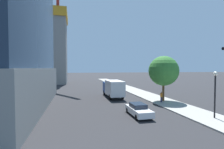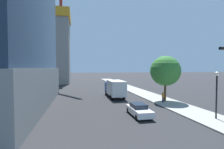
{
  "view_description": "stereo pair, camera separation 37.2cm",
  "coord_description": "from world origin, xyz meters",
  "px_view_note": "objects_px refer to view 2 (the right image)",
  "views": [
    {
      "loc": [
        -5.39,
        -2.93,
        5.44
      ],
      "look_at": [
        -1.58,
        13.51,
        4.8
      ],
      "focal_mm": 27.03,
      "sensor_mm": 36.0,
      "label": 1
    },
    {
      "loc": [
        -5.02,
        -3.01,
        5.44
      ],
      "look_at": [
        -1.58,
        13.51,
        4.8
      ],
      "focal_mm": 27.03,
      "sensor_mm": 36.0,
      "label": 2
    }
  ],
  "objects_px": {
    "street_tree": "(165,71)",
    "box_truck": "(115,88)",
    "pedestrian_orange_shirt": "(163,97)",
    "street_lamp": "(217,87)",
    "car_white": "(139,110)",
    "construction_building": "(51,44)"
  },
  "relations": [
    {
      "from": "box_truck",
      "to": "car_white",
      "type": "bearing_deg",
      "value": -90.0
    },
    {
      "from": "construction_building",
      "to": "street_lamp",
      "type": "height_order",
      "value": "construction_building"
    },
    {
      "from": "street_lamp",
      "to": "pedestrian_orange_shirt",
      "type": "xyz_separation_m",
      "value": [
        -1.27,
        8.83,
        -2.5
      ]
    },
    {
      "from": "street_tree",
      "to": "box_truck",
      "type": "height_order",
      "value": "street_tree"
    },
    {
      "from": "box_truck",
      "to": "pedestrian_orange_shirt",
      "type": "distance_m",
      "value": 9.08
    },
    {
      "from": "car_white",
      "to": "box_truck",
      "type": "bearing_deg",
      "value": 90.0
    },
    {
      "from": "car_white",
      "to": "pedestrian_orange_shirt",
      "type": "distance_m",
      "value": 8.44
    },
    {
      "from": "street_tree",
      "to": "box_truck",
      "type": "bearing_deg",
      "value": 140.56
    },
    {
      "from": "pedestrian_orange_shirt",
      "to": "car_white",
      "type": "bearing_deg",
      "value": -136.66
    },
    {
      "from": "street_lamp",
      "to": "car_white",
      "type": "xyz_separation_m",
      "value": [
        -7.41,
        3.04,
        -2.76
      ]
    },
    {
      "from": "car_white",
      "to": "box_truck",
      "type": "height_order",
      "value": "box_truck"
    },
    {
      "from": "street_lamp",
      "to": "pedestrian_orange_shirt",
      "type": "distance_m",
      "value": 9.27
    },
    {
      "from": "construction_building",
      "to": "car_white",
      "type": "relative_size",
      "value": 7.82
    },
    {
      "from": "box_truck",
      "to": "pedestrian_orange_shirt",
      "type": "xyz_separation_m",
      "value": [
        6.13,
        -6.64,
        -0.83
      ]
    },
    {
      "from": "pedestrian_orange_shirt",
      "to": "street_tree",
      "type": "bearing_deg",
      "value": 46.79
    },
    {
      "from": "car_white",
      "to": "box_truck",
      "type": "distance_m",
      "value": 12.48
    },
    {
      "from": "construction_building",
      "to": "pedestrian_orange_shirt",
      "type": "height_order",
      "value": "construction_building"
    },
    {
      "from": "car_white",
      "to": "street_lamp",
      "type": "bearing_deg",
      "value": -22.33
    },
    {
      "from": "street_lamp",
      "to": "box_truck",
      "type": "distance_m",
      "value": 17.24
    },
    {
      "from": "box_truck",
      "to": "pedestrian_orange_shirt",
      "type": "relative_size",
      "value": 4.97
    },
    {
      "from": "street_tree",
      "to": "box_truck",
      "type": "xyz_separation_m",
      "value": [
        -6.98,
        5.74,
        -3.2
      ]
    },
    {
      "from": "street_tree",
      "to": "car_white",
      "type": "bearing_deg",
      "value": -136.22
    }
  ]
}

